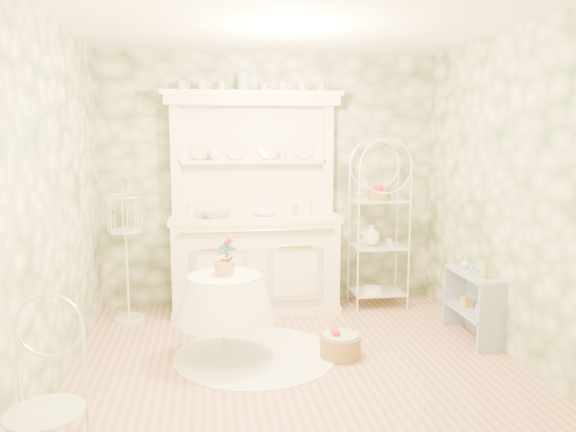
{
  "coord_description": "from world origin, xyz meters",
  "views": [
    {
      "loc": [
        -0.69,
        -4.23,
        1.86
      ],
      "look_at": [
        0.0,
        0.5,
        1.15
      ],
      "focal_mm": 35.0,
      "sensor_mm": 36.0,
      "label": 1
    }
  ],
  "objects": [
    {
      "name": "floor",
      "position": [
        0.0,
        0.0,
        0.0
      ],
      "size": [
        3.6,
        3.6,
        0.0
      ],
      "primitive_type": "plane",
      "color": "tan",
      "rests_on": "ground"
    },
    {
      "name": "ceiling",
      "position": [
        0.0,
        0.0,
        2.7
      ],
      "size": [
        3.6,
        3.6,
        0.0
      ],
      "primitive_type": "plane",
      "color": "white",
      "rests_on": "floor"
    },
    {
      "name": "wall_left",
      "position": [
        -1.8,
        0.0,
        1.35
      ],
      "size": [
        3.6,
        3.6,
        0.0
      ],
      "primitive_type": "plane",
      "color": "beige",
      "rests_on": "floor"
    },
    {
      "name": "wall_right",
      "position": [
        1.8,
        0.0,
        1.35
      ],
      "size": [
        3.6,
        3.6,
        0.0
      ],
      "primitive_type": "plane",
      "color": "beige",
      "rests_on": "floor"
    },
    {
      "name": "wall_back",
      "position": [
        0.0,
        1.8,
        1.35
      ],
      "size": [
        3.6,
        3.6,
        0.0
      ],
      "primitive_type": "plane",
      "color": "beige",
      "rests_on": "floor"
    },
    {
      "name": "wall_front",
      "position": [
        0.0,
        -1.8,
        1.35
      ],
      "size": [
        3.6,
        3.6,
        0.0
      ],
      "primitive_type": "plane",
      "color": "beige",
      "rests_on": "floor"
    },
    {
      "name": "kitchen_dresser",
      "position": [
        -0.2,
        1.52,
        1.15
      ],
      "size": [
        1.87,
        0.61,
        2.29
      ],
      "primitive_type": "cube",
      "color": "white",
      "rests_on": "floor"
    },
    {
      "name": "bakers_rack",
      "position": [
        1.12,
        1.48,
        0.84
      ],
      "size": [
        0.52,
        0.38,
        1.68
      ],
      "primitive_type": "cube",
      "rotation": [
        0.0,
        0.0,
        -0.0
      ],
      "color": "white",
      "rests_on": "floor"
    },
    {
      "name": "side_shelf",
      "position": [
        1.68,
        0.39,
        0.32
      ],
      "size": [
        0.37,
        0.78,
        0.65
      ],
      "primitive_type": "cube",
      "rotation": [
        0.0,
        0.0,
        0.13
      ],
      "color": "#98A8BB",
      "rests_on": "floor"
    },
    {
      "name": "round_table",
      "position": [
        -0.56,
        0.23,
        0.38
      ],
      "size": [
        0.8,
        0.8,
        0.76
      ],
      "primitive_type": "cylinder",
      "rotation": [
        0.0,
        0.0,
        0.17
      ],
      "color": "white",
      "rests_on": "floor"
    },
    {
      "name": "cafe_chair",
      "position": [
        -1.53,
        -1.41,
        0.39
      ],
      "size": [
        0.38,
        0.38,
        0.79
      ],
      "primitive_type": "cube",
      "rotation": [
        0.0,
        0.0,
        -0.06
      ],
      "color": "white",
      "rests_on": "floor"
    },
    {
      "name": "birdcage_stand",
      "position": [
        -1.49,
        1.35,
        0.72
      ],
      "size": [
        0.38,
        0.38,
        1.44
      ],
      "primitive_type": "cube",
      "rotation": [
        0.0,
        0.0,
        0.12
      ],
      "color": "white",
      "rests_on": "floor"
    },
    {
      "name": "floor_basket",
      "position": [
        0.39,
        0.14,
        0.11
      ],
      "size": [
        0.4,
        0.4,
        0.21
      ],
      "primitive_type": "cylinder",
      "rotation": [
        0.0,
        0.0,
        0.28
      ],
      "color": "olive",
      "rests_on": "floor"
    },
    {
      "name": "lace_rug",
      "position": [
        -0.31,
        0.27,
        0.01
      ],
      "size": [
        1.52,
        1.52,
        0.01
      ],
      "primitive_type": "cylinder",
      "rotation": [
        0.0,
        0.0,
        -0.11
      ],
      "color": "white",
      "rests_on": "floor"
    },
    {
      "name": "bowl_floral",
      "position": [
        -0.62,
        1.45,
        1.02
      ],
      "size": [
        0.42,
        0.42,
        0.08
      ],
      "primitive_type": "imported",
      "rotation": [
        0.0,
        0.0,
        0.36
      ],
      "color": "white",
      "rests_on": "kitchen_dresser"
    },
    {
      "name": "bowl_white",
      "position": [
        -0.1,
        1.49,
        1.02
      ],
      "size": [
        0.31,
        0.31,
        0.08
      ],
      "primitive_type": "imported",
      "rotation": [
        0.0,
        0.0,
        -0.26
      ],
      "color": "white",
      "rests_on": "kitchen_dresser"
    },
    {
      "name": "cup_left",
      "position": [
        -0.6,
        1.68,
        1.61
      ],
      "size": [
        0.15,
        0.15,
        0.11
      ],
      "primitive_type": "imported",
      "rotation": [
        0.0,
        0.0,
        0.12
      ],
      "color": "white",
      "rests_on": "kitchen_dresser"
    },
    {
      "name": "cup_right",
      "position": [
        0.11,
        1.68,
        1.61
      ],
      "size": [
        0.11,
        0.11,
        0.09
      ],
      "primitive_type": "imported",
      "rotation": [
        0.0,
        0.0,
        -0.2
      ],
      "color": "white",
      "rests_on": "kitchen_dresser"
    },
    {
      "name": "potted_geranium",
      "position": [
        -0.54,
        0.22,
        0.85
      ],
      "size": [
        0.17,
        0.15,
        0.28
      ],
      "primitive_type": "imported",
      "rotation": [
        0.0,
        0.0,
        -0.39
      ],
      "color": "#3F7238",
      "rests_on": "round_table"
    },
    {
      "name": "bottle_amber",
      "position": [
        1.68,
        0.2,
        0.68
      ],
      "size": [
        0.07,
        0.07,
        0.16
      ],
      "primitive_type": "imported",
      "rotation": [
        0.0,
        0.0,
        0.05
      ],
      "color": "#B98E36",
      "rests_on": "side_shelf"
    },
    {
      "name": "bottle_blue",
      "position": [
        1.68,
        0.42,
        0.65
      ],
      "size": [
        0.06,
        0.06,
        0.1
      ],
      "primitive_type": "imported",
      "rotation": [
        0.0,
        0.0,
        -0.37
      ],
      "color": "#81A9DB",
      "rests_on": "side_shelf"
    },
    {
      "name": "bottle_glass",
      "position": [
        1.68,
        0.58,
        0.65
      ],
      "size": [
        0.09,
        0.09,
        0.09
      ],
      "primitive_type": "imported",
      "rotation": [
        0.0,
        0.0,
        0.28
      ],
      "color": "silver",
      "rests_on": "side_shelf"
    }
  ]
}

